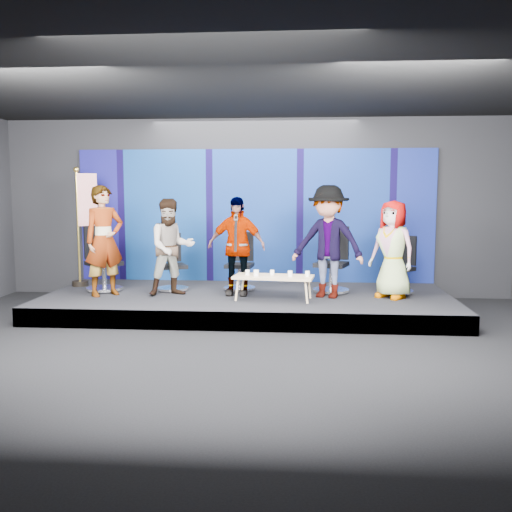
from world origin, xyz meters
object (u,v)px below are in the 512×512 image
Objects in this scene: panelist_b at (171,247)px; mug_b at (256,273)px; panelist_d at (328,242)px; panelist_a at (104,241)px; coffee_table at (273,278)px; flag_stand at (84,223)px; chair_b at (172,272)px; panelist_c at (236,246)px; chair_a at (103,269)px; mug_e at (307,274)px; panelist_e at (393,250)px; mug_c at (272,272)px; chair_c at (240,271)px; chair_e at (399,274)px; mug_d at (290,274)px; chair_d at (332,271)px; mug_a at (247,272)px.

panelist_b is 16.46× the size of mug_b.
panelist_d is (2.66, 0.03, 0.11)m from panelist_b.
coffee_table is (2.90, -0.16, -0.58)m from panelist_a.
chair_b is at bearing -30.67° from flag_stand.
chair_a is at bearing -179.86° from panelist_c.
mug_e is 0.04× the size of flag_stand.
panelist_d is 4.59m from flag_stand.
chair_b is 0.63× the size of panelist_e.
panelist_b is 0.74× the size of flag_stand.
mug_c is (3.09, -0.54, 0.06)m from chair_a.
flag_stand is at bearing 92.22° from chair_a.
panelist_b reaches higher than chair_c.
chair_c reaches higher than coffee_table.
chair_e is 2.08m from mug_d.
chair_e reaches higher than mug_c.
panelist_e reaches higher than mug_b.
chair_d is 1.16m from panelist_e.
chair_e is (2.84, 0.39, -0.52)m from panelist_c.
chair_e is 2.61m from mug_b.
panelist_a is at bearing -168.60° from panelist_c.
panelist_c is 16.77× the size of mug_b.
panelist_d is 1.11m from coffee_table.
panelist_d reaches higher than chair_d.
chair_b reaches higher than mug_d.
chair_b is 0.61× the size of panelist_c.
chair_e is 11.90× the size of mug_a.
chair_a is 3.73m from mug_e.
panelist_c is 0.91m from coffee_table.
mug_d is (3.39, -0.66, 0.06)m from chair_a.
mug_d is at bearing -133.74° from panelist_d.
chair_c reaches higher than mug_d.
chair_c is 0.71m from panelist_c.
mug_d reaches higher than coffee_table.
mug_a is at bearing -151.76° from panelist_d.
chair_e is at bearing 39.52° from panelist_d.
panelist_d is at bearing 16.23° from mug_b.
panelist_a is at bearing 176.81° from coffee_table.
panelist_e is 1.20× the size of coffee_table.
chair_b is 0.98× the size of chair_c.
panelist_c reaches higher than chair_c.
panelist_b is at bearing -167.92° from panelist_c.
panelist_c is 0.90× the size of panelist_d.
chair_b is 10.16× the size of mug_b.
flag_stand reaches higher than panelist_a.
mug_b is at bearing -63.38° from chair_c.
panelist_e is 2.06m from mug_c.
panelist_b is at bearing -58.55° from chair_a.
mug_d is (0.27, -0.04, 0.08)m from coffee_table.
mug_b reaches higher than mug_d.
flag_stand is at bearing 142.97° from chair_b.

